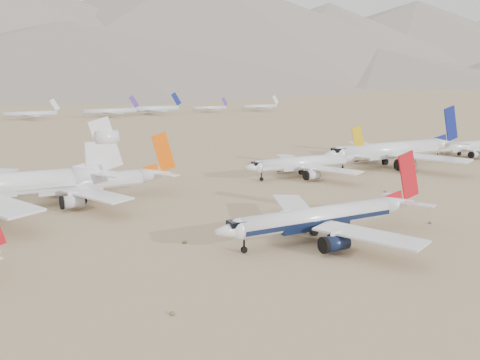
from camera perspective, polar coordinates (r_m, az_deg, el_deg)
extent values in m
plane|color=#9C805B|center=(111.79, 11.64, -6.40)|extent=(7000.00, 7000.00, 0.00)
cylinder|color=white|center=(109.84, 8.22, -3.95)|extent=(35.80, 4.23, 4.23)
cube|color=black|center=(109.98, 8.21, -4.22)|extent=(35.08, 4.29, 0.95)
sphere|color=white|center=(100.67, -0.09, -5.26)|extent=(4.23, 4.23, 4.23)
cube|color=black|center=(100.06, -0.41, -4.67)|extent=(2.96, 2.75, 1.06)
cone|color=white|center=(123.77, 16.54, -2.42)|extent=(8.95, 4.23, 4.23)
cube|color=white|center=(102.36, 13.62, -5.74)|extent=(13.82, 21.79, 0.66)
cube|color=white|center=(122.07, 18.49, -2.47)|extent=(5.68, 7.43, 0.25)
cylinder|color=black|center=(102.73, 10.17, -6.64)|extent=(4.97, 3.05, 3.05)
cube|color=white|center=(121.50, 5.78, -2.76)|extent=(13.82, 21.79, 0.66)
cube|color=white|center=(127.70, 15.83, -1.71)|extent=(5.68, 7.43, 0.25)
cylinder|color=black|center=(116.43, 4.83, -4.34)|extent=(4.97, 3.05, 3.05)
cube|color=#AF0F18|center=(124.23, 17.53, 0.49)|extent=(6.78, 0.34, 11.18)
cylinder|color=black|center=(102.43, 0.44, -7.45)|extent=(1.27, 0.53, 1.27)
cylinder|color=black|center=(109.56, 9.71, -6.21)|extent=(1.78, 1.06, 1.78)
cylinder|color=black|center=(114.08, 7.89, -5.44)|extent=(1.78, 1.06, 1.78)
cylinder|color=white|center=(201.22, 15.64, 3.12)|extent=(44.87, 5.44, 5.44)
cube|color=silver|center=(201.31, 15.63, 2.93)|extent=(43.97, 5.52, 1.22)
sphere|color=white|center=(186.60, 10.62, 2.73)|extent=(5.44, 5.44, 5.44)
cube|color=black|center=(185.88, 10.44, 3.17)|extent=(3.81, 3.54, 1.36)
cone|color=white|center=(221.06, 20.89, 3.61)|extent=(11.22, 5.44, 5.44)
cube|color=white|center=(192.87, 19.59, 2.25)|extent=(17.33, 27.31, 0.84)
cube|color=white|center=(219.30, 22.29, 3.63)|extent=(7.12, 9.31, 0.33)
cylinder|color=silver|center=(192.18, 17.31, 1.63)|extent=(6.23, 3.92, 3.92)
cube|color=white|center=(215.21, 13.41, 3.49)|extent=(17.33, 27.31, 0.84)
cube|color=white|center=(226.01, 20.29, 3.98)|extent=(7.12, 9.31, 0.33)
cylinder|color=silver|center=(208.16, 13.00, 2.57)|extent=(6.23, 3.92, 3.92)
cube|color=navy|center=(222.60, 21.57, 5.63)|extent=(8.50, 0.44, 14.01)
cylinder|color=black|center=(188.31, 10.88, 1.12)|extent=(1.63, 0.68, 1.63)
cylinder|color=black|center=(200.58, 16.69, 1.56)|extent=(2.28, 1.36, 2.28)
cylinder|color=black|center=(205.98, 15.22, 1.89)|extent=(2.28, 1.36, 2.28)
cylinder|color=white|center=(176.87, 6.72, 1.86)|extent=(33.43, 4.06, 4.06)
cube|color=silver|center=(176.96, 6.72, 1.70)|extent=(32.76, 4.12, 0.91)
sphere|color=white|center=(168.05, 2.02, 1.43)|extent=(4.06, 4.06, 4.06)
cube|color=black|center=(167.57, 1.84, 1.79)|extent=(2.84, 2.64, 1.02)
cone|color=white|center=(189.21, 11.89, 2.41)|extent=(8.36, 4.06, 4.06)
cube|color=white|center=(169.13, 9.70, 1.09)|extent=(12.91, 20.35, 0.63)
cube|color=white|center=(187.27, 13.03, 2.42)|extent=(5.31, 6.94, 0.24)
cylinder|color=silver|center=(169.61, 7.76, 0.55)|extent=(4.64, 2.93, 2.93)
cube|color=white|center=(188.05, 5.33, 2.23)|extent=(12.91, 20.35, 0.63)
cube|color=white|center=(193.09, 11.54, 2.75)|extent=(5.31, 6.94, 0.24)
cylinder|color=silver|center=(183.07, 4.76, 1.41)|extent=(4.64, 2.93, 2.93)
cube|color=gold|center=(189.90, 12.50, 4.18)|extent=(6.34, 0.33, 10.44)
cylinder|color=black|center=(169.30, 2.30, 0.10)|extent=(1.22, 0.51, 1.22)
cylinder|color=black|center=(176.04, 7.59, 0.53)|extent=(1.71, 1.02, 1.71)
cylinder|color=black|center=(180.62, 6.55, 0.83)|extent=(1.71, 1.02, 1.71)
cylinder|color=white|center=(147.22, -17.29, -0.33)|extent=(36.45, 4.45, 4.45)
cube|color=silver|center=(147.33, -17.28, -0.54)|extent=(35.72, 4.52, 1.00)
cone|color=white|center=(152.71, -8.99, 0.59)|extent=(9.11, 4.45, 4.45)
cube|color=white|center=(135.58, -15.08, -1.52)|extent=(14.08, 22.18, 0.69)
cube|color=white|center=(149.28, -7.82, 0.59)|extent=(5.79, 7.56, 0.27)
cylinder|color=silver|center=(138.77, -17.34, -2.21)|extent=(5.06, 3.21, 3.21)
cube|color=white|center=(160.29, -17.16, 0.32)|extent=(14.08, 22.18, 0.69)
cube|color=white|center=(157.09, -8.88, 1.10)|extent=(5.79, 7.56, 0.27)
cylinder|color=silver|center=(156.17, -18.59, -0.80)|extent=(5.06, 3.21, 3.21)
cube|color=#E95403|center=(152.50, -8.16, 3.00)|extent=(6.91, 0.36, 11.38)
cylinder|color=black|center=(146.15, -23.79, -2.66)|extent=(1.34, 0.56, 1.34)
cylinder|color=black|center=(145.38, -16.38, -2.11)|extent=(1.87, 1.11, 1.87)
cylinder|color=black|center=(151.35, -16.86, -1.62)|extent=(1.87, 1.11, 1.87)
cone|color=white|center=(147.78, -15.21, 0.53)|extent=(11.77, 5.64, 5.64)
cube|color=white|center=(142.97, -13.85, 0.54)|extent=(7.47, 9.77, 0.34)
cube|color=white|center=(153.36, -14.85, 1.21)|extent=(7.47, 9.77, 0.34)
cube|color=white|center=(147.25, -14.14, 3.76)|extent=(8.92, 0.45, 14.70)
cylinder|color=white|center=(147.11, -14.05, 4.47)|extent=(5.88, 3.65, 3.65)
cylinder|color=white|center=(236.51, 22.68, 3.34)|extent=(30.28, 3.66, 3.66)
cube|color=silver|center=(236.57, 22.68, 3.23)|extent=(29.68, 3.71, 0.82)
sphere|color=white|center=(225.09, 20.22, 3.15)|extent=(3.66, 3.66, 3.66)
cube|color=black|center=(224.56, 20.14, 3.40)|extent=(2.56, 2.38, 0.91)
cylinder|color=silver|center=(230.88, 23.80, 2.50)|extent=(4.21, 2.63, 2.63)
cube|color=white|center=(245.18, 21.11, 3.56)|extent=(11.70, 18.43, 0.57)
cylinder|color=silver|center=(240.31, 21.02, 3.02)|extent=(4.21, 2.63, 2.63)
cylinder|color=black|center=(226.28, 20.31, 2.25)|extent=(1.10, 0.46, 1.10)
cylinder|color=black|center=(236.34, 23.29, 2.44)|extent=(1.54, 0.91, 1.54)
cylinder|color=black|center=(239.54, 22.34, 2.62)|extent=(1.54, 0.91, 1.54)
cylinder|color=silver|center=(421.31, -21.46, 6.59)|extent=(37.08, 3.66, 3.66)
cube|color=white|center=(423.26, -19.16, 7.61)|extent=(7.39, 0.37, 9.30)
cube|color=silver|center=(411.84, -21.29, 6.43)|extent=(9.77, 17.07, 0.37)
cube|color=silver|center=(430.86, -21.61, 6.59)|extent=(9.77, 17.07, 0.37)
cylinder|color=silver|center=(428.78, -13.70, 7.15)|extent=(41.23, 4.07, 4.07)
cube|color=#4B2B89|center=(433.55, -11.24, 8.21)|extent=(8.21, 0.41, 10.34)
cube|color=silver|center=(418.51, -13.33, 6.98)|extent=(10.86, 18.98, 0.41)
cube|color=silver|center=(439.15, -14.05, 7.14)|extent=(10.86, 18.98, 0.41)
cylinder|color=silver|center=(446.95, -9.37, 7.50)|extent=(45.30, 4.48, 4.48)
cube|color=navy|center=(453.76, -6.82, 8.59)|extent=(9.02, 0.45, 11.36)
cube|color=silver|center=(435.92, -8.87, 7.34)|extent=(11.94, 20.85, 0.45)
cube|color=silver|center=(458.10, -9.84, 7.49)|extent=(11.94, 20.85, 0.45)
cylinder|color=silver|center=(464.85, -3.26, 7.69)|extent=(30.58, 3.02, 3.02)
cube|color=#4B2B89|center=(470.73, -1.66, 8.37)|extent=(6.09, 0.30, 7.67)
cube|color=silver|center=(457.72, -2.84, 7.58)|extent=(8.06, 14.08, 0.30)
cube|color=silver|center=(472.07, -3.66, 7.68)|extent=(8.06, 14.08, 0.30)
cylinder|color=silver|center=(481.60, 2.16, 7.85)|extent=(33.95, 3.35, 3.35)
cube|color=white|center=(489.47, 3.81, 8.55)|extent=(6.76, 0.34, 8.52)
cube|color=silver|center=(474.06, 2.70, 7.72)|extent=(8.94, 15.63, 0.34)
cube|color=silver|center=(489.25, 1.64, 7.85)|extent=(8.94, 15.63, 0.34)
cone|color=slate|center=(1586.89, -18.68, 13.92)|extent=(1824.00, 1824.00, 240.00)
cone|color=slate|center=(1910.06, -4.24, 16.04)|extent=(2356.00, 2356.00, 380.00)
cone|color=slate|center=(2109.38, 9.41, 14.26)|extent=(1682.00, 1682.00, 290.00)
cone|color=slate|center=(2620.36, 18.20, 13.92)|extent=(2380.00, 2380.00, 350.00)
cone|color=slate|center=(1202.21, -17.85, 12.58)|extent=(1260.00, 1260.00, 140.00)
cone|color=slate|center=(1593.21, 14.53, 11.61)|extent=(900.00, 900.00, 100.00)
ellipsoid|color=brown|center=(78.53, -7.23, -13.92)|extent=(0.84, 0.84, 0.46)
ellipsoid|color=brown|center=(108.58, -5.96, -6.59)|extent=(0.98, 0.98, 0.54)
ellipsoid|color=brown|center=(129.17, 19.61, -4.30)|extent=(0.84, 0.84, 0.46)
ellipsoid|color=brown|center=(158.59, 15.22, -1.18)|extent=(0.98, 0.98, 0.54)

